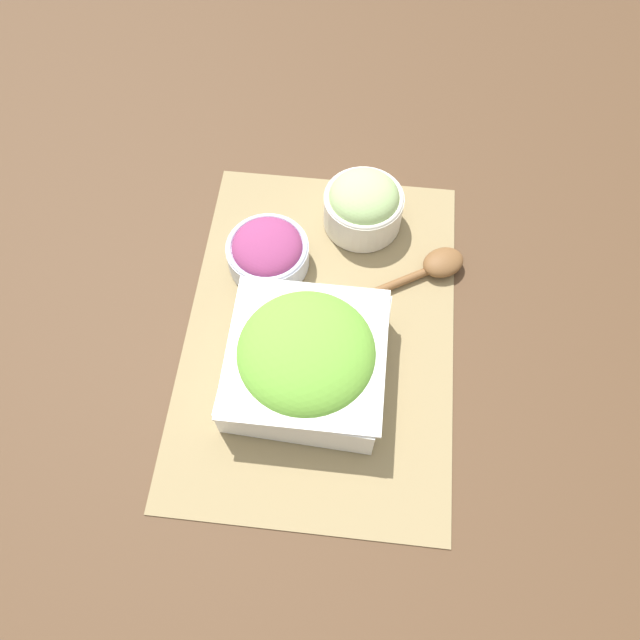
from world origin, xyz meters
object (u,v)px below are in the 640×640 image
onion_bowl (268,251)px  cucumber_bowl (364,204)px  lettuce_bowl (306,358)px  wooden_spoon (431,268)px

onion_bowl → cucumber_bowl: cucumber_bowl is taller
lettuce_bowl → wooden_spoon: size_ratio=1.15×
onion_bowl → wooden_spoon: onion_bowl is taller
lettuce_bowl → onion_bowl: lettuce_bowl is taller
cucumber_bowl → wooden_spoon: size_ratio=0.66×
lettuce_bowl → cucumber_bowl: lettuce_bowl is taller
cucumber_bowl → wooden_spoon: 0.13m
lettuce_bowl → onion_bowl: (-0.17, -0.08, -0.02)m
cucumber_bowl → onion_bowl: bearing=-55.6°
lettuce_bowl → cucumber_bowl: 0.26m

